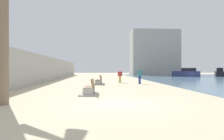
{
  "coord_description": "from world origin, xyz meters",
  "views": [
    {
      "loc": [
        -0.94,
        -10.2,
        1.61
      ],
      "look_at": [
        0.97,
        17.86,
        1.46
      ],
      "focal_mm": 35.53,
      "sensor_mm": 36.0,
      "label": 1
    }
  ],
  "objects_px": {
    "person_walking": "(140,74)",
    "person_standing": "(120,75)",
    "bench_near": "(89,91)",
    "boat_far_left": "(186,73)",
    "boat_nearest": "(219,73)",
    "bench_far": "(99,82)"
  },
  "relations": [
    {
      "from": "bench_near",
      "to": "person_standing",
      "type": "xyz_separation_m",
      "value": [
        3.1,
        11.42,
        0.63
      ]
    },
    {
      "from": "boat_nearest",
      "to": "person_walking",
      "type": "bearing_deg",
      "value": -133.62
    },
    {
      "from": "bench_near",
      "to": "boat_nearest",
      "type": "xyz_separation_m",
      "value": [
        26.95,
        32.46,
        0.49
      ]
    },
    {
      "from": "bench_near",
      "to": "boat_far_left",
      "type": "bearing_deg",
      "value": 58.53
    },
    {
      "from": "bench_far",
      "to": "boat_far_left",
      "type": "xyz_separation_m",
      "value": [
        18.18,
        21.92,
        0.49
      ]
    },
    {
      "from": "bench_far",
      "to": "person_standing",
      "type": "bearing_deg",
      "value": 46.33
    },
    {
      "from": "boat_far_left",
      "to": "bench_far",
      "type": "bearing_deg",
      "value": -129.67
    },
    {
      "from": "bench_far",
      "to": "boat_nearest",
      "type": "xyz_separation_m",
      "value": [
        26.3,
        23.61,
        0.49
      ]
    },
    {
      "from": "person_walking",
      "to": "person_standing",
      "type": "distance_m",
      "value": 2.75
    },
    {
      "from": "person_standing",
      "to": "boat_far_left",
      "type": "distance_m",
      "value": 24.95
    },
    {
      "from": "bench_near",
      "to": "bench_far",
      "type": "height_order",
      "value": "same"
    },
    {
      "from": "bench_far",
      "to": "boat_far_left",
      "type": "height_order",
      "value": "boat_far_left"
    },
    {
      "from": "boat_far_left",
      "to": "person_standing",
      "type": "bearing_deg",
      "value": -129.1
    },
    {
      "from": "bench_near",
      "to": "person_walking",
      "type": "height_order",
      "value": "person_walking"
    },
    {
      "from": "bench_near",
      "to": "boat_far_left",
      "type": "relative_size",
      "value": 0.35
    },
    {
      "from": "person_standing",
      "to": "boat_nearest",
      "type": "relative_size",
      "value": 0.2
    },
    {
      "from": "bench_near",
      "to": "boat_far_left",
      "type": "distance_m",
      "value": 36.09
    },
    {
      "from": "person_walking",
      "to": "boat_nearest",
      "type": "bearing_deg",
      "value": 46.38
    },
    {
      "from": "boat_far_left",
      "to": "bench_near",
      "type": "bearing_deg",
      "value": -121.47
    },
    {
      "from": "person_walking",
      "to": "boat_nearest",
      "type": "relative_size",
      "value": 0.22
    },
    {
      "from": "person_walking",
      "to": "bench_far",
      "type": "bearing_deg",
      "value": -172.49
    },
    {
      "from": "boat_far_left",
      "to": "boat_nearest",
      "type": "xyz_separation_m",
      "value": [
        8.12,
        1.69,
        -0.01
      ]
    }
  ]
}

